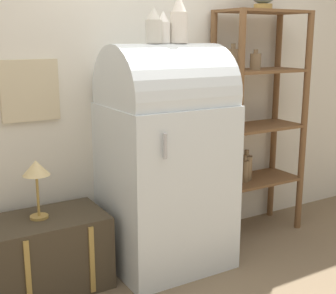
{
  "coord_description": "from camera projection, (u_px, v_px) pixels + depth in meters",
  "views": [
    {
      "loc": [
        -1.52,
        -2.37,
        1.53
      ],
      "look_at": [
        0.02,
        0.22,
        0.82
      ],
      "focal_mm": 50.0,
      "sensor_mm": 36.0,
      "label": 1
    }
  ],
  "objects": [
    {
      "name": "vase_center",
      "position": [
        163.0,
        28.0,
        2.92
      ],
      "size": [
        0.09,
        0.09,
        0.2
      ],
      "color": "white",
      "rests_on": "refrigerator"
    },
    {
      "name": "shelf_unit",
      "position": [
        257.0,
        113.0,
        3.6
      ],
      "size": [
        0.7,
        0.38,
        1.72
      ],
      "color": "brown",
      "rests_on": "ground_plane"
    },
    {
      "name": "vase_left",
      "position": [
        154.0,
        27.0,
        2.86
      ],
      "size": [
        0.1,
        0.1,
        0.22
      ],
      "color": "beige",
      "rests_on": "refrigerator"
    },
    {
      "name": "vase_right",
      "position": [
        179.0,
        21.0,
        2.94
      ],
      "size": [
        0.11,
        0.11,
        0.3
      ],
      "color": "silver",
      "rests_on": "refrigerator"
    },
    {
      "name": "ground_plane",
      "position": [
        183.0,
        274.0,
        3.09
      ],
      "size": [
        12.0,
        12.0,
        0.0
      ],
      "primitive_type": "plane",
      "color": "#7A664C"
    },
    {
      "name": "refrigerator",
      "position": [
        166.0,
        155.0,
        3.1
      ],
      "size": [
        0.77,
        0.7,
        1.49
      ],
      "color": "silver",
      "rests_on": "ground_plane"
    },
    {
      "name": "desk_lamp",
      "position": [
        36.0,
        172.0,
        2.75
      ],
      "size": [
        0.16,
        0.16,
        0.36
      ],
      "color": "#AD8942",
      "rests_on": "suitcase_trunk"
    },
    {
      "name": "wall_back",
      "position": [
        139.0,
        63.0,
        3.26
      ],
      "size": [
        7.0,
        0.09,
        2.7
      ],
      "color": "silver",
      "rests_on": "ground_plane"
    },
    {
      "name": "suitcase_trunk",
      "position": [
        49.0,
        253.0,
        2.88
      ],
      "size": [
        0.69,
        0.46,
        0.47
      ],
      "color": "#423828",
      "rests_on": "ground_plane"
    }
  ]
}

